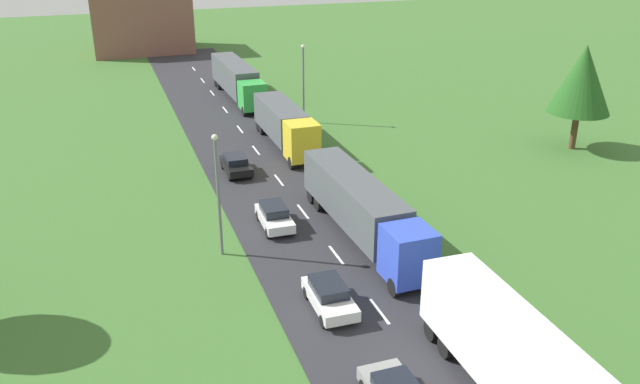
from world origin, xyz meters
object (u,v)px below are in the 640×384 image
tree_birch (582,79)px  car_fourth (274,216)px  distant_building (141,22)px  car_fifth (236,164)px  truck_fourth (237,79)px  lamppost_third (303,79)px  truck_second (362,208)px  car_third (329,296)px  lamppost_second (218,189)px  truck_lead (535,379)px  truck_third (285,124)px

tree_birch → car_fourth: bearing=-166.6°
tree_birch → distant_building: bearing=118.3°
car_fifth → car_fourth: bearing=-88.3°
truck_fourth → tree_birch: (23.60, -25.58, 3.82)m
truck_fourth → lamppost_third: lamppost_third is taller
truck_fourth → lamppost_third: bearing=-68.8°
lamppost_third → tree_birch: (19.44, -14.89, 1.81)m
car_fourth → lamppost_third: (8.82, 21.61, 3.37)m
truck_second → car_fifth: truck_second is taller
truck_fourth → distant_building: distant_building is taller
car_third → car_fifth: 20.28m
car_third → car_fourth: (-0.12, 10.10, 0.00)m
truck_second → car_fifth: 14.38m
car_fourth → lamppost_second: bearing=-147.8°
tree_birch → truck_lead: bearing=-131.0°
tree_birch → distant_building: size_ratio=0.64×
lamppost_second → lamppost_third: bearing=62.2°
truck_third → car_third: (-4.94, -25.10, -1.25)m
truck_lead → car_fourth: (-4.75, 20.33, -1.40)m
lamppost_second → lamppost_third: 27.20m
lamppost_third → tree_birch: bearing=-37.4°
truck_lead → truck_second: bearing=90.4°
lamppost_third → tree_birch: tree_birch is taller
truck_second → tree_birch: tree_birch is taller
car_fifth → lamppost_third: 15.01m
lamppost_third → distant_building: size_ratio=0.54×
distant_building → car_fourth: bearing=-87.7°
car_third → car_fifth: size_ratio=1.02×
truck_lead → car_third: bearing=114.4°
truck_second → truck_third: 18.27m
truck_third → car_third: 25.61m
truck_second → lamppost_third: bearing=80.5°
distant_building → car_fifth: bearing=-87.6°
car_fourth → lamppost_second: size_ratio=0.54×
truck_fourth → car_third: 42.66m
truck_lead → truck_fourth: size_ratio=0.99×
truck_second → distant_building: distant_building is taller
truck_second → car_third: 8.30m
truck_second → distant_building: 67.55m
truck_lead → truck_second: (-0.11, 17.07, -0.11)m
truck_third → truck_fourth: (-0.40, 17.30, 0.12)m
car_third → distant_building: size_ratio=0.29×
distant_building → truck_third: bearing=-81.1°
truck_lead → car_third: size_ratio=3.60×
truck_lead → distant_building: bearing=95.0°
truck_fourth → truck_lead: bearing=-89.9°
car_fourth → lamppost_second: lamppost_second is taller
car_third → lamppost_third: (8.70, 31.71, 3.38)m
lamppost_second → tree_birch: bearing=15.9°
car_fifth → lamppost_second: lamppost_second is taller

